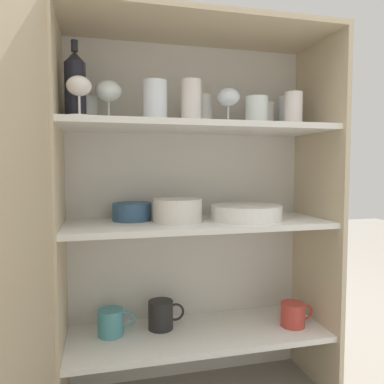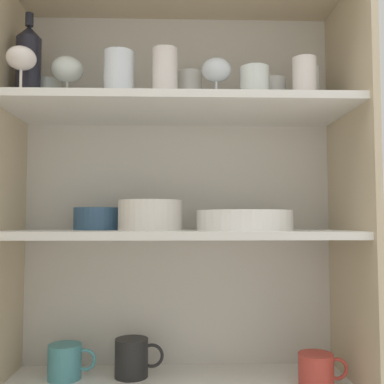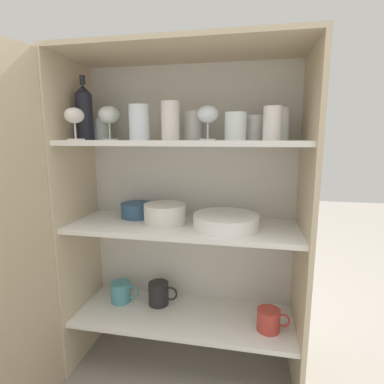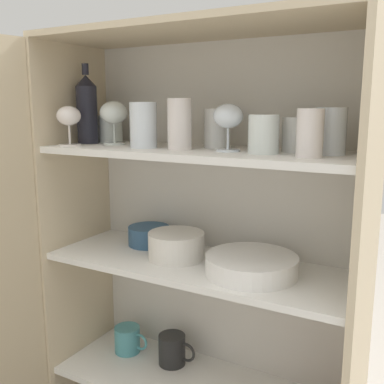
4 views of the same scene
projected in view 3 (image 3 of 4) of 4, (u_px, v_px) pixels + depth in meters
name	position (u px, v px, depth m)	size (l,w,h in m)	color
cupboard_back_panel	(191.00, 213.00, 1.39)	(0.96, 0.02, 1.31)	silver
cupboard_side_left	(78.00, 218.00, 1.32)	(0.02, 0.36, 1.31)	#CCB793
cupboard_side_right	(304.00, 230.00, 1.14)	(0.02, 0.36, 1.31)	#CCB793
cupboard_top_panel	(182.00, 51.00, 1.11)	(0.96, 0.36, 0.02)	#CCB793
shelf_board_lower	(183.00, 316.00, 1.30)	(0.93, 0.32, 0.02)	white
shelf_board_middle	(183.00, 227.00, 1.23)	(0.93, 0.32, 0.02)	white
shelf_board_upper	(182.00, 143.00, 1.17)	(0.93, 0.32, 0.02)	white
tumbler_glass_0	(253.00, 128.00, 1.15)	(0.08, 0.08, 0.09)	white
tumbler_glass_1	(279.00, 124.00, 1.12)	(0.08, 0.08, 0.12)	white
tumbler_glass_2	(272.00, 123.00, 1.04)	(0.06, 0.06, 0.12)	silver
tumbler_glass_3	(101.00, 129.00, 1.31)	(0.08, 0.08, 0.09)	white
tumbler_glass_4	(170.00, 121.00, 1.12)	(0.07, 0.07, 0.14)	silver
tumbler_glass_5	(193.00, 126.00, 1.21)	(0.08, 0.08, 0.11)	white
tumbler_glass_6	(236.00, 126.00, 1.10)	(0.08, 0.08, 0.10)	white
tumbler_glass_7	(139.00, 123.00, 1.15)	(0.08, 0.08, 0.13)	white
wine_glass_0	(74.00, 117.00, 1.13)	(0.07, 0.07, 0.12)	silver
wine_glass_1	(109.00, 116.00, 1.21)	(0.09, 0.09, 0.14)	white
wine_glass_2	(208.00, 116.00, 1.11)	(0.08, 0.08, 0.13)	white
wine_bottle	(84.00, 112.00, 1.22)	(0.07, 0.07, 0.26)	black
plate_stack_white	(226.00, 221.00, 1.18)	(0.26, 0.26, 0.05)	white
mixing_bowl_large	(165.00, 213.00, 1.24)	(0.17, 0.17, 0.08)	silver
serving_bowl_small	(137.00, 209.00, 1.34)	(0.14, 0.14, 0.06)	#33567A
coffee_mug_primary	(269.00, 320.00, 1.19)	(0.13, 0.09, 0.09)	#BC3D33
coffee_mug_extra_1	(121.00, 292.00, 1.40)	(0.13, 0.09, 0.09)	teal
coffee_mug_extra_2	(159.00, 293.00, 1.37)	(0.14, 0.09, 0.10)	black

